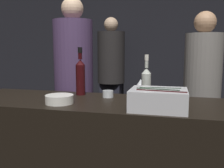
# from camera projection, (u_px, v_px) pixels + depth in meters

# --- Properties ---
(wall_back_chalkboard) EXTENTS (6.40, 0.06, 2.80)m
(wall_back_chalkboard) POSITION_uv_depth(u_px,v_px,m) (148.00, 47.00, 4.02)
(wall_back_chalkboard) COLOR black
(wall_back_chalkboard) RESTS_ON ground_plane
(ice_bin_with_bottles) EXTENTS (0.34, 0.28, 0.13)m
(ice_bin_with_bottles) POSITION_uv_depth(u_px,v_px,m) (159.00, 98.00, 1.50)
(ice_bin_with_bottles) COLOR silver
(ice_bin_with_bottles) RESTS_ON bar_counter
(bowl_white) EXTENTS (0.19, 0.19, 0.06)m
(bowl_white) POSITION_uv_depth(u_px,v_px,m) (59.00, 99.00, 1.68)
(bowl_white) COLOR silver
(bowl_white) RESTS_ON bar_counter
(wine_glass) EXTENTS (0.09, 0.09, 0.14)m
(wine_glass) POSITION_uv_depth(u_px,v_px,m) (141.00, 84.00, 1.92)
(wine_glass) COLOR silver
(wine_glass) RESTS_ON bar_counter
(candle_votive) EXTENTS (0.08, 0.08, 0.05)m
(candle_votive) POSITION_uv_depth(u_px,v_px,m) (108.00, 94.00, 1.89)
(candle_votive) COLOR silver
(candle_votive) RESTS_ON bar_counter
(white_wine_bottle) EXTENTS (0.07, 0.07, 0.33)m
(white_wine_bottle) POSITION_uv_depth(u_px,v_px,m) (146.00, 82.00, 1.80)
(white_wine_bottle) COLOR #B2B7AD
(white_wine_bottle) RESTS_ON bar_counter
(red_wine_bottle_black_foil) EXTENTS (0.07, 0.07, 0.38)m
(red_wine_bottle_black_foil) POSITION_uv_depth(u_px,v_px,m) (80.00, 75.00, 1.98)
(red_wine_bottle_black_foil) COLOR black
(red_wine_bottle_black_foil) RESTS_ON bar_counter
(person_in_hoodie) EXTENTS (0.38, 0.38, 1.85)m
(person_in_hoodie) POSITION_uv_depth(u_px,v_px,m) (74.00, 83.00, 2.46)
(person_in_hoodie) COLOR black
(person_in_hoodie) RESTS_ON ground_plane
(person_blond_tee) EXTENTS (0.41, 0.41, 1.83)m
(person_blond_tee) POSITION_uv_depth(u_px,v_px,m) (111.00, 72.00, 3.80)
(person_blond_tee) COLOR black
(person_blond_tee) RESTS_ON ground_plane
(person_grey_polo) EXTENTS (0.36, 0.36, 1.72)m
(person_grey_polo) POSITION_uv_depth(u_px,v_px,m) (202.00, 89.00, 2.50)
(person_grey_polo) COLOR black
(person_grey_polo) RESTS_ON ground_plane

